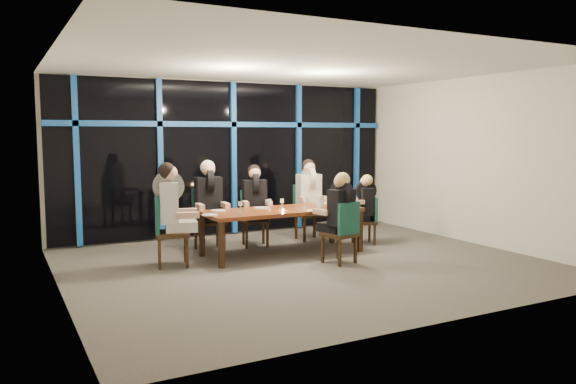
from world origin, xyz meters
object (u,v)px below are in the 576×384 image
chair_far_right (308,209)px  chair_near_mid (343,229)px  diner_far_mid (255,193)px  chair_far_left (208,216)px  water_pitcher (320,201)px  diner_end_right (364,199)px  chair_end_right (368,218)px  diner_end_left (171,199)px  diner_far_right (310,188)px  dining_table (282,213)px  diner_near_mid (340,204)px  diner_far_left (209,192)px  chair_far_mid (254,215)px  wine_bottle (344,199)px  chair_end_left (166,227)px

chair_far_right → chair_near_mid: size_ratio=1.08×
diner_far_mid → chair_far_left: bearing=-174.1°
diner_far_mid → water_pitcher: 1.20m
diner_end_right → chair_near_mid: bearing=-27.5°
chair_far_right → diner_end_right: bearing=-48.3°
chair_end_right → diner_end_left: bearing=-70.8°
chair_far_right → diner_far_mid: bearing=-167.6°
chair_far_right → chair_near_mid: (-0.52, -2.01, -0.04)m
chair_end_right → diner_far_right: diner_far_right is taller
dining_table → water_pitcher: water_pitcher is taller
chair_near_mid → diner_near_mid: 0.39m
water_pitcher → diner_far_left: bearing=153.1°
diner_end_right → diner_near_mid: (-1.20, -1.04, 0.09)m
diner_far_mid → diner_far_left: bearing=-168.0°
chair_far_mid → diner_far_left: diner_far_left is taller
chair_far_left → chair_end_right: (2.71, -0.88, -0.11)m
chair_far_right → diner_far_right: (-0.01, -0.09, 0.41)m
chair_end_right → diner_far_mid: 2.08m
diner_end_left → diner_end_right: bearing=-75.4°
dining_table → chair_near_mid: size_ratio=2.72×
dining_table → diner_far_left: 1.31m
chair_near_mid → water_pitcher: (0.18, 0.98, 0.32)m
chair_near_mid → diner_far_left: bearing=-66.3°
chair_end_right → diner_far_right: 1.21m
chair_far_right → diner_end_left: size_ratio=0.99×
chair_far_right → diner_end_left: (-2.86, -0.93, 0.44)m
chair_near_mid → diner_end_right: (1.18, 1.12, 0.29)m
dining_table → diner_end_left: bearing=179.4°
wine_bottle → dining_table: bearing=174.5°
chair_far_left → chair_near_mid: 2.46m
dining_table → water_pitcher: 0.70m
chair_far_left → diner_end_left: (-0.89, -0.90, 0.43)m
diner_near_mid → diner_far_left: bearing=-65.5°
chair_near_mid → diner_near_mid: bearing=-90.0°
diner_end_left → water_pitcher: diner_end_left is taller
diner_far_left → wine_bottle: 2.31m
diner_near_mid → water_pitcher: (0.20, 0.90, -0.06)m
chair_end_right → diner_far_mid: size_ratio=0.89×
diner_far_left → diner_end_right: size_ratio=1.22×
chair_end_left → diner_end_right: (3.61, 0.02, 0.23)m
chair_far_left → wine_bottle: size_ratio=3.40×
chair_end_right → diner_end_left: (-3.59, -0.02, 0.54)m
diner_near_mid → chair_end_left: bearing=-37.0°
water_pitcher → wine_bottle: bearing=-1.0°
diner_far_right → chair_far_mid: bearing=-175.9°
diner_far_left → diner_end_left: diner_end_left is taller
diner_end_left → chair_far_left: bearing=-30.6°
diner_end_left → chair_far_right: bearing=-58.1°
dining_table → diner_far_mid: size_ratio=2.72×
diner_far_left → water_pitcher: diner_far_left is taller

